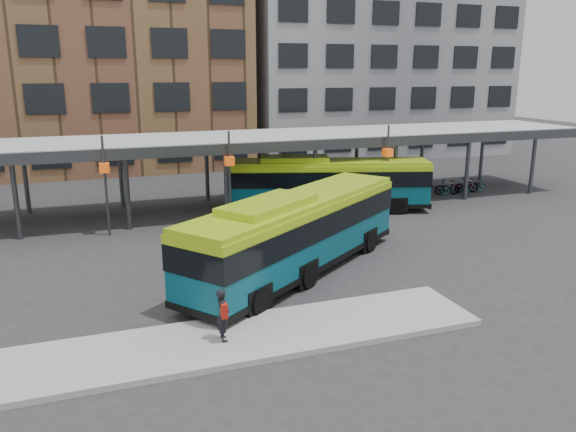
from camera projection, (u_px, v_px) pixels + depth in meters
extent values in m
plane|color=#28282B|center=(371.00, 282.00, 21.14)|extent=(120.00, 120.00, 0.00)
cube|color=gray|center=(253.00, 337.00, 16.59)|extent=(14.00, 3.00, 0.18)
cube|color=#999B9E|center=(266.00, 137.00, 31.98)|extent=(40.00, 6.00, 0.35)
cube|color=#383A3D|center=(284.00, 147.00, 29.28)|extent=(40.00, 0.15, 0.55)
cylinder|color=#383A3D|center=(16.00, 200.00, 26.01)|extent=(0.24, 0.24, 3.80)
cylinder|color=#383A3D|center=(26.00, 180.00, 30.57)|extent=(0.24, 0.24, 3.80)
cylinder|color=#383A3D|center=(127.00, 192.00, 27.63)|extent=(0.24, 0.24, 3.80)
cylinder|color=#383A3D|center=(121.00, 175.00, 32.19)|extent=(0.24, 0.24, 3.80)
cylinder|color=#383A3D|center=(226.00, 185.00, 29.25)|extent=(0.24, 0.24, 3.80)
cylinder|color=#383A3D|center=(207.00, 170.00, 33.81)|extent=(0.24, 0.24, 3.80)
cylinder|color=#383A3D|center=(315.00, 179.00, 30.88)|extent=(0.24, 0.24, 3.80)
cylinder|color=#383A3D|center=(285.00, 165.00, 35.43)|extent=(0.24, 0.24, 3.80)
cylinder|color=#383A3D|center=(395.00, 174.00, 32.50)|extent=(0.24, 0.24, 3.80)
cylinder|color=#383A3D|center=(356.00, 161.00, 37.06)|extent=(0.24, 0.24, 3.80)
cylinder|color=#383A3D|center=(467.00, 169.00, 34.12)|extent=(0.24, 0.24, 3.80)
cylinder|color=#383A3D|center=(422.00, 157.00, 38.68)|extent=(0.24, 0.24, 3.80)
cylinder|color=#383A3D|center=(533.00, 164.00, 35.74)|extent=(0.24, 0.24, 3.80)
cylinder|color=#383A3D|center=(482.00, 154.00, 40.30)|extent=(0.24, 0.24, 3.80)
cylinder|color=#383A3D|center=(106.00, 187.00, 26.45)|extent=(0.12, 0.12, 4.80)
cube|color=#E7500D|center=(104.00, 168.00, 26.22)|extent=(0.45, 0.45, 0.45)
cylinder|color=#383A3D|center=(230.00, 179.00, 28.40)|extent=(0.12, 0.12, 4.80)
cube|color=#E7500D|center=(229.00, 161.00, 28.17)|extent=(0.45, 0.45, 0.45)
cylinder|color=#383A3D|center=(387.00, 168.00, 31.32)|extent=(0.12, 0.12, 4.80)
cube|color=#E7500D|center=(388.00, 152.00, 31.09)|extent=(0.45, 0.45, 0.45)
cube|color=brown|center=(73.00, 27.00, 44.28)|extent=(26.00, 14.00, 22.00)
cube|color=slate|center=(367.00, 45.00, 52.97)|extent=(24.00, 14.00, 20.00)
cube|color=#074454|center=(298.00, 234.00, 21.76)|extent=(10.93, 9.00, 2.46)
cube|color=black|center=(298.00, 222.00, 21.63)|extent=(11.00, 9.08, 0.93)
cube|color=#8BB112|center=(298.00, 201.00, 21.42)|extent=(10.87, 8.92, 0.20)
cube|color=#8BB112|center=(268.00, 206.00, 19.79)|extent=(4.21, 3.76, 0.34)
cube|color=black|center=(298.00, 261.00, 22.04)|extent=(11.01, 9.08, 0.24)
cylinder|color=black|center=(370.00, 241.00, 24.55)|extent=(0.96, 0.82, 0.98)
cylinder|color=black|center=(322.00, 232.00, 25.84)|extent=(0.96, 0.82, 0.98)
cylinder|color=black|center=(308.00, 275.00, 20.44)|extent=(0.96, 0.82, 0.98)
cylinder|color=black|center=(256.00, 263.00, 21.73)|extent=(0.96, 0.82, 0.98)
cylinder|color=black|center=(260.00, 302.00, 18.07)|extent=(0.96, 0.82, 0.98)
cylinder|color=black|center=(204.00, 286.00, 19.36)|extent=(0.96, 0.82, 0.98)
cube|color=#074454|center=(327.00, 184.00, 31.55)|extent=(11.40, 5.50, 2.33)
cube|color=black|center=(327.00, 176.00, 31.43)|extent=(11.46, 5.57, 0.89)
cube|color=#8BB112|center=(328.00, 162.00, 31.23)|extent=(11.37, 5.41, 0.19)
cube|color=#8BB112|center=(294.00, 159.00, 31.10)|extent=(4.06, 2.70, 0.33)
cube|color=black|center=(327.00, 203.00, 31.82)|extent=(11.47, 5.57, 0.22)
cylinder|color=black|center=(397.00, 206.00, 30.87)|extent=(0.98, 0.54, 0.93)
cylinder|color=black|center=(388.00, 197.00, 33.08)|extent=(0.98, 0.54, 0.93)
cylinder|color=black|center=(309.00, 207.00, 30.66)|extent=(0.98, 0.54, 0.93)
cylinder|color=black|center=(306.00, 198.00, 32.86)|extent=(0.98, 0.54, 0.93)
cylinder|color=black|center=(258.00, 208.00, 30.53)|extent=(0.98, 0.54, 0.93)
cylinder|color=black|center=(258.00, 198.00, 32.74)|extent=(0.98, 0.54, 0.93)
imported|color=black|center=(223.00, 315.00, 16.01)|extent=(0.38, 0.57, 1.57)
cube|color=maroon|center=(224.00, 310.00, 15.79)|extent=(0.17, 0.29, 0.42)
imported|color=slate|center=(436.00, 189.00, 35.34)|extent=(1.86, 0.85, 0.94)
imported|color=slate|center=(447.00, 187.00, 35.75)|extent=(1.65, 0.86, 0.95)
imported|color=slate|center=(456.00, 188.00, 35.69)|extent=(1.91, 1.20, 0.95)
imported|color=slate|center=(467.00, 185.00, 36.37)|extent=(1.67, 0.72, 0.97)
imported|color=slate|center=(472.00, 185.00, 36.43)|extent=(1.83, 0.67, 0.96)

